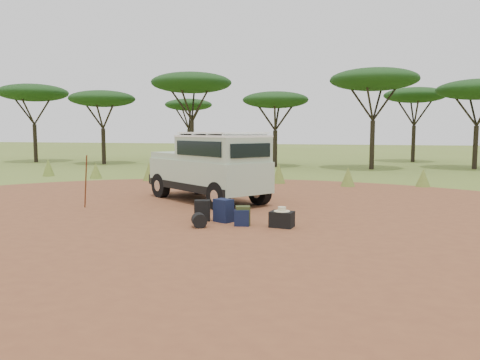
% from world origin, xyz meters
% --- Properties ---
extents(ground, '(140.00, 140.00, 0.00)m').
position_xyz_m(ground, '(0.00, 0.00, 0.00)').
color(ground, olive).
rests_on(ground, ground).
extents(dirt_clearing, '(23.00, 23.00, 0.01)m').
position_xyz_m(dirt_clearing, '(0.00, 0.00, 0.00)').
color(dirt_clearing, brown).
rests_on(dirt_clearing, ground).
extents(grass_fringe, '(36.60, 1.60, 0.90)m').
position_xyz_m(grass_fringe, '(0.12, 8.67, 0.40)').
color(grass_fringe, olive).
rests_on(grass_fringe, ground).
extents(acacia_treeline, '(46.70, 13.20, 6.26)m').
position_xyz_m(acacia_treeline, '(0.75, 19.81, 4.87)').
color(acacia_treeline, black).
rests_on(acacia_treeline, ground).
extents(safari_vehicle, '(4.80, 4.19, 2.27)m').
position_xyz_m(safari_vehicle, '(-1.17, 2.95, 1.09)').
color(safari_vehicle, '#A7BCA1').
rests_on(safari_vehicle, ground).
extents(walking_staff, '(0.39, 0.36, 1.61)m').
position_xyz_m(walking_staff, '(-4.26, 0.64, 0.80)').
color(walking_staff, brown).
rests_on(walking_staff, ground).
extents(backpack_black, '(0.46, 0.39, 0.54)m').
position_xyz_m(backpack_black, '(-0.28, -0.26, 0.27)').
color(backpack_black, black).
rests_on(backpack_black, ground).
extents(backpack_navy, '(0.55, 0.49, 0.59)m').
position_xyz_m(backpack_navy, '(0.29, -0.26, 0.29)').
color(backpack_navy, '#111737').
rests_on(backpack_navy, ground).
extents(backpack_olive, '(0.41, 0.34, 0.48)m').
position_xyz_m(backpack_olive, '(0.87, -0.56, 0.24)').
color(backpack_olive, '#33401D').
rests_on(backpack_olive, ground).
extents(duffel_navy, '(0.39, 0.32, 0.40)m').
position_xyz_m(duffel_navy, '(0.87, -0.60, 0.20)').
color(duffel_navy, '#111737').
rests_on(duffel_navy, ground).
extents(hard_case, '(0.59, 0.45, 0.39)m').
position_xyz_m(hard_case, '(1.83, -0.52, 0.19)').
color(hard_case, black).
rests_on(hard_case, ground).
extents(stuff_sack, '(0.46, 0.46, 0.34)m').
position_xyz_m(stuff_sack, '(-0.08, -1.04, 0.17)').
color(stuff_sack, black).
rests_on(stuff_sack, ground).
extents(safari_hat, '(0.38, 0.38, 0.11)m').
position_xyz_m(safari_hat, '(1.83, -0.52, 0.43)').
color(safari_hat, beige).
rests_on(safari_hat, hard_case).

